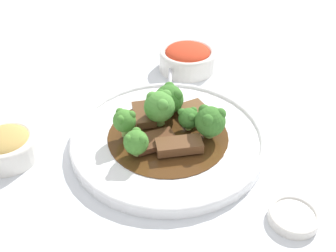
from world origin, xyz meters
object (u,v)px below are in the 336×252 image
object	(u,v)px
beef_strip_1	(144,114)
side_bowl_kimchi	(188,57)
beef_strip_3	(179,146)
beef_strip_2	(155,141)
side_bowl_appetizer	(6,146)
beef_strip_0	(196,112)
broccoli_floret_4	(159,106)
broccoli_floret_3	(210,121)
serving_spoon	(169,96)
sauce_dish	(294,216)
broccoli_floret_1	(189,118)
broccoli_floret_2	(136,142)
broccoli_floret_0	(124,121)
main_plate	(168,138)
broccoli_floret_5	(169,98)

from	to	relation	value
beef_strip_1	side_bowl_kimchi	bearing A→B (deg)	-59.85
beef_strip_3	beef_strip_1	bearing A→B (deg)	-2.16
beef_strip_2	side_bowl_kimchi	bearing A→B (deg)	-50.61
beef_strip_3	side_bowl_appetizer	distance (m)	0.26
beef_strip_0	broccoli_floret_4	world-z (taller)	broccoli_floret_4
broccoli_floret_4	broccoli_floret_3	bearing A→B (deg)	-149.25
beef_strip_3	broccoli_floret_4	bearing A→B (deg)	-12.32
serving_spoon	side_bowl_appetizer	world-z (taller)	side_bowl_appetizer
broccoli_floret_3	serving_spoon	bearing A→B (deg)	-6.38
beef_strip_0	serving_spoon	size ratio (longest dim) A/B	0.29
broccoli_floret_3	sauce_dish	size ratio (longest dim) A/B	0.79
broccoli_floret_1	serving_spoon	bearing A→B (deg)	-17.76
broccoli_floret_2	side_bowl_kimchi	world-z (taller)	broccoli_floret_2
broccoli_floret_0	sauce_dish	size ratio (longest dim) A/B	0.72
side_bowl_kimchi	beef_strip_2	bearing A→B (deg)	129.39
broccoli_floret_4	side_bowl_kimchi	world-z (taller)	broccoli_floret_4
broccoli_floret_4	side_bowl_appetizer	bearing A→B (deg)	66.78
beef_strip_1	side_bowl_kimchi	size ratio (longest dim) A/B	0.60
beef_strip_2	beef_strip_1	bearing A→B (deg)	-20.72
broccoli_floret_3	broccoli_floret_4	xyz separation A→B (m)	(0.07, 0.04, 0.01)
sauce_dish	broccoli_floret_2	bearing A→B (deg)	25.26
serving_spoon	sauce_dish	distance (m)	0.29
beef_strip_0	broccoli_floret_3	bearing A→B (deg)	160.42
beef_strip_0	serving_spoon	xyz separation A→B (m)	(0.06, 0.01, 0.00)
beef_strip_1	broccoli_floret_1	distance (m)	0.08
main_plate	broccoli_floret_3	bearing A→B (deg)	-131.94
broccoli_floret_5	side_bowl_kimchi	size ratio (longest dim) A/B	0.47
broccoli_floret_1	side_bowl_appetizer	size ratio (longest dim) A/B	0.40
beef_strip_1	beef_strip_2	bearing A→B (deg)	159.28
main_plate	side_bowl_kimchi	size ratio (longest dim) A/B	2.66
main_plate	broccoli_floret_5	size ratio (longest dim) A/B	5.65
broccoli_floret_2	serving_spoon	world-z (taller)	broccoli_floret_2
broccoli_floret_4	broccoli_floret_1	bearing A→B (deg)	-143.47
broccoli_floret_2	side_bowl_kimchi	bearing A→B (deg)	-54.48
beef_strip_0	beef_strip_1	world-z (taller)	beef_strip_1
main_plate	serving_spoon	size ratio (longest dim) A/B	1.57
broccoli_floret_5	broccoli_floret_4	bearing A→B (deg)	111.87
broccoli_floret_4	sauce_dish	world-z (taller)	broccoli_floret_4
broccoli_floret_0	sauce_dish	bearing A→B (deg)	-160.75
broccoli_floret_0	beef_strip_3	bearing A→B (deg)	-149.13
beef_strip_1	side_bowl_appetizer	distance (m)	0.21
beef_strip_0	serving_spoon	distance (m)	0.06
beef_strip_3	serving_spoon	world-z (taller)	same
beef_strip_1	serving_spoon	size ratio (longest dim) A/B	0.36
main_plate	broccoli_floret_4	distance (m)	0.05
beef_strip_2	broccoli_floret_2	bearing A→B (deg)	94.55
beef_strip_1	broccoli_floret_1	size ratio (longest dim) A/B	1.89
beef_strip_0	broccoli_floret_0	xyz separation A→B (m)	(0.02, 0.12, 0.02)
broccoli_floret_1	beef_strip_1	bearing A→B (deg)	30.64
broccoli_floret_3	main_plate	bearing A→B (deg)	48.06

